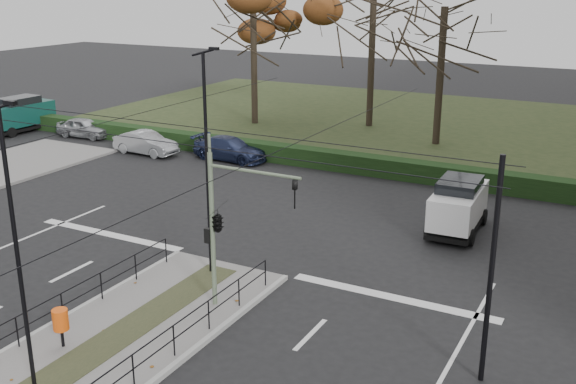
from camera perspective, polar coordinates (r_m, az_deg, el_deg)
name	(u,v)px	position (r m, az deg, el deg)	size (l,w,h in m)	color
ground	(139,327)	(20.86, -12.52, -11.11)	(140.00, 140.00, 0.00)	black
median_island	(77,366)	(19.28, -17.43, -13.87)	(4.40, 15.00, 0.14)	slate
park	(359,118)	(50.16, 6.06, 6.23)	(38.00, 26.00, 0.10)	#263219
hedge	(270,152)	(38.25, -1.52, 3.43)	(38.00, 1.00, 1.00)	black
median_railing	(71,337)	(18.78, -17.91, -11.63)	(4.14, 13.24, 0.92)	black
catenary	(166,203)	(20.65, -10.26, -0.91)	(20.00, 34.00, 6.00)	black
traffic_light	(220,220)	(20.28, -5.79, -2.36)	(3.32, 1.91, 4.88)	slate
litter_bin	(60,320)	(19.80, -18.70, -10.25)	(0.44, 0.44, 1.12)	black
streetlamp_median_near	(18,253)	(16.80, -21.92, -4.81)	(0.61, 0.12, 7.27)	black
streetlamp_median_far	(207,163)	(22.45, -6.83, 2.47)	(0.64, 0.13, 7.71)	black
parked_car_first	(84,128)	(45.83, -16.88, 5.23)	(1.51, 3.75, 1.28)	#9C9FA3
parked_car_second	(146,143)	(40.47, -11.94, 4.08)	(1.40, 4.03, 1.33)	#9C9FA3
parked_car_third	(230,149)	(38.44, -4.92, 3.67)	(1.83, 4.50, 1.31)	#1D2545
white_van	(458,204)	(28.09, 14.22, -1.02)	(2.01, 4.10, 2.22)	silver
green_van	(20,114)	(48.81, -21.71, 6.18)	(2.05, 4.69, 2.36)	#0D3A34
rust_tree	(253,8)	(47.10, -2.97, 15.27)	(8.99, 8.99, 10.35)	black
bare_tree_center	(373,5)	(46.49, 7.25, 15.46)	(7.56, 7.56, 11.66)	black
bare_tree_near	(444,17)	(41.82, 13.09, 14.23)	(7.76, 7.76, 10.93)	black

